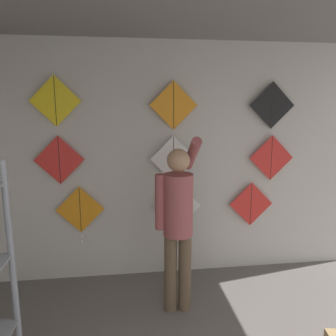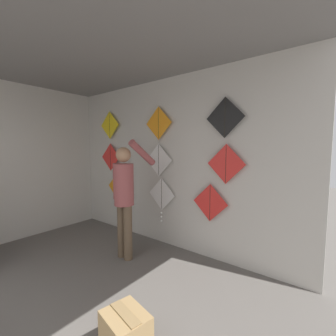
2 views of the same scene
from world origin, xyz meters
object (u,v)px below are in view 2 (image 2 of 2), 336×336
Objects in this scene: kite_4 at (159,160)px; kite_5 at (226,164)px; kite_6 at (110,125)px; shopkeeper at (125,192)px; kite_7 at (159,123)px; kite_2 at (210,203)px; kite_0 at (117,188)px; kite_3 at (111,157)px; kite_8 at (225,118)px; kite_1 at (162,196)px; cardboard_box at (125,332)px.

kite_4 is 1.00× the size of kite_5.
kite_6 is at bearing 180.00° from kite_4.
shopkeeper is 0.85m from kite_4.
kite_7 reaches higher than shopkeeper.
kite_4 is at bearing 180.00° from kite_2.
kite_2 is 1.00× the size of kite_4.
kite_0 is 2.38m from kite_5.
kite_8 is (2.47, 0.00, 0.60)m from kite_3.
kite_0 is 1.25× the size of kite_4.
kite_5 is 1.00× the size of kite_7.
kite_8 reaches higher than kite_3.
kite_6 is at bearing 180.00° from kite_2.
kite_6 is (-1.36, 0.00, 1.28)m from kite_1.
kite_7 is (1.09, 0.00, 1.22)m from kite_0.
kite_8 is at bearing 88.83° from cardboard_box.
kite_7 reaches higher than kite_0.
shopkeeper is 3.22× the size of kite_3.
kite_0 is at bearing 147.24° from shopkeeper.
kite_1 is 0.91m from kite_2.
shopkeeper is 4.24× the size of cardboard_box.
kite_2 is at bearing 180.00° from kite_5.
kite_1 is at bearing -0.04° from kite_6.
kite_2 is 2.35m from kite_3.
kite_5 is at bearing 0.00° from kite_4.
shopkeeper is 1.78m from kite_8.
kite_0 is (-2.24, 1.78, 0.69)m from cardboard_box.
kite_3 is 1.00× the size of kite_6.
kite_5 is at bearing 87.86° from cardboard_box.
kite_1 is at bearing -179.95° from kite_8.
shopkeeper is at bearing -150.59° from kite_5.
kite_4 is 1.33m from kite_8.
kite_6 is (-1.30, 0.00, 0.67)m from kite_4.
kite_3 is 2.54m from kite_8.
kite_6 is at bearing 179.81° from kite_0.
kite_5 is (0.23, 0.00, 0.58)m from kite_2.
kite_5 is 1.36m from kite_7.
kite_8 is at bearing 180.00° from kite_5.
cardboard_box is 0.76× the size of kite_4.
kite_1 is at bearing -0.91° from kite_4.
kite_6 is at bearing 180.00° from kite_7.
kite_2 is (-0.16, 1.78, 0.70)m from cardboard_box.
cardboard_box is at bearing -38.52° from kite_0.
shopkeeper reaches higher than kite_1.
cardboard_box is at bearing -91.17° from kite_8.
kite_0 is at bearing -179.98° from kite_8.
kite_4 reaches higher than kite_0.
kite_4 is 1.00× the size of kite_8.
shopkeeper is 3.22× the size of kite_4.
kite_6 is 2.48m from kite_8.
kite_3 is (-0.20, 0.00, 0.61)m from kite_0.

